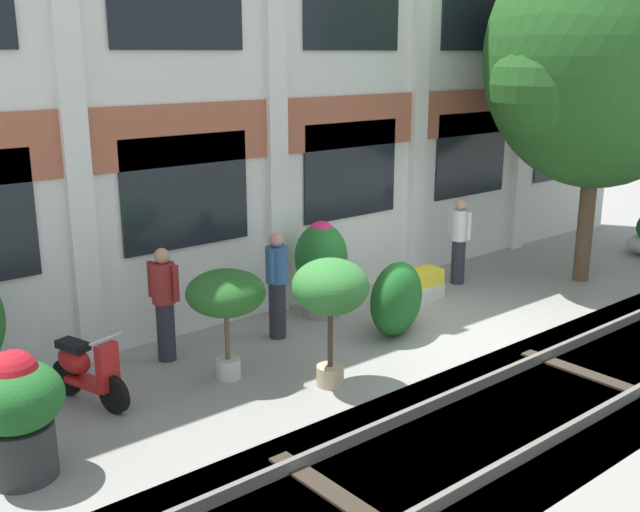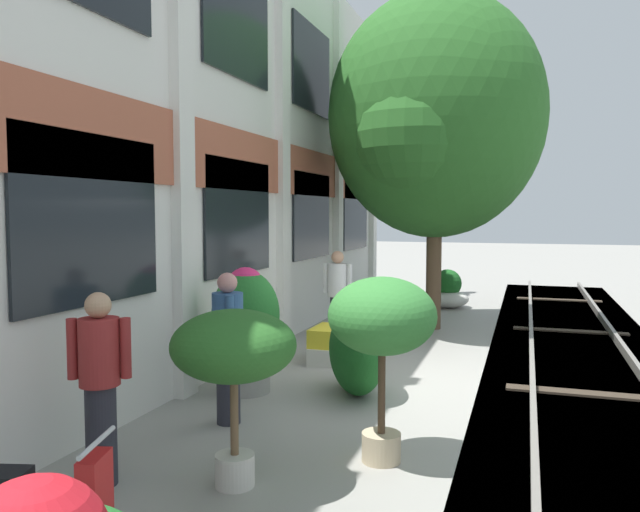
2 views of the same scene
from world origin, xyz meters
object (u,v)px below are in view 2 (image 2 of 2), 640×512
at_px(potted_plant_terracotta_small, 234,351).
at_px(potted_plant_square_trough, 327,345).
at_px(resident_watching_tracks, 228,343).
at_px(broadleaf_tree, 436,121).
at_px(resident_near_plants, 338,294).
at_px(potted_plant_glazed_jar, 246,321).
at_px(topiary_hedge, 357,350).
at_px(resident_by_doorway, 100,382).
at_px(potted_plant_wide_bowl, 447,292).
at_px(potted_plant_low_pan, 382,322).

relative_size(potted_plant_terracotta_small, potted_plant_square_trough, 1.67).
xyz_separation_m(potted_plant_square_trough, resident_watching_tracks, (-3.06, 0.16, 0.64)).
distance_m(broadleaf_tree, resident_near_plants, 4.04).
distance_m(broadleaf_tree, potted_plant_glazed_jar, 6.31).
bearing_deg(potted_plant_square_trough, topiary_hedge, -149.92).
bearing_deg(resident_watching_tracks, topiary_hedge, 23.03).
bearing_deg(resident_near_plants, potted_plant_terracotta_small, -170.36).
height_order(potted_plant_square_trough, resident_near_plants, resident_near_plants).
bearing_deg(resident_by_doorway, resident_watching_tracks, 146.43).
distance_m(potted_plant_glazed_jar, topiary_hedge, 1.47).
height_order(potted_plant_terracotta_small, potted_plant_glazed_jar, potted_plant_glazed_jar).
bearing_deg(resident_near_plants, potted_plant_square_trough, -168.84).
height_order(potted_plant_terracotta_small, potted_plant_wide_bowl, potted_plant_terracotta_small).
distance_m(potted_plant_wide_bowl, resident_watching_tracks, 9.34).
bearing_deg(potted_plant_glazed_jar, resident_watching_tracks, -164.14).
distance_m(resident_by_doorway, resident_watching_tracks, 1.77).
relative_size(potted_plant_glazed_jar, topiary_hedge, 1.20).
xyz_separation_m(potted_plant_wide_bowl, resident_watching_tracks, (-9.24, 1.26, 0.53)).
relative_size(resident_by_doorway, topiary_hedge, 1.23).
xyz_separation_m(broadleaf_tree, topiary_hedge, (-4.81, 0.28, -3.52)).
distance_m(potted_plant_low_pan, resident_by_doorway, 2.52).
bearing_deg(resident_by_doorway, potted_plant_square_trough, 151.15).
bearing_deg(potted_plant_low_pan, resident_near_plants, 21.34).
distance_m(potted_plant_glazed_jar, resident_watching_tracks, 1.20).
xyz_separation_m(resident_near_plants, topiary_hedge, (-2.79, -1.10, -0.32)).
bearing_deg(topiary_hedge, resident_watching_tracks, 145.60).
distance_m(broadleaf_tree, topiary_hedge, 5.97).
relative_size(broadleaf_tree, potted_plant_low_pan, 3.80).
bearing_deg(resident_by_doorway, topiary_hedge, 134.16).
relative_size(broadleaf_tree, potted_plant_square_trough, 7.29).
bearing_deg(topiary_hedge, potted_plant_glazed_jar, 105.40).
relative_size(broadleaf_tree, resident_near_plants, 4.00).
bearing_deg(potted_plant_terracotta_small, resident_watching_tracks, 28.63).
height_order(potted_plant_square_trough, potted_plant_wide_bowl, potted_plant_wide_bowl).
bearing_deg(potted_plant_square_trough, broadleaf_tree, -19.65).
distance_m(potted_plant_square_trough, resident_near_plants, 1.43).
relative_size(potted_plant_square_trough, potted_plant_wide_bowl, 0.88).
distance_m(broadleaf_tree, resident_watching_tracks, 7.23).
height_order(broadleaf_tree, potted_plant_square_trough, broadleaf_tree).
height_order(potted_plant_terracotta_small, resident_watching_tracks, resident_watching_tracks).
bearing_deg(resident_watching_tracks, resident_by_doorway, -133.03).
distance_m(potted_plant_low_pan, potted_plant_terracotta_small, 1.40).
xyz_separation_m(resident_by_doorway, topiary_hedge, (3.27, -1.37, -0.32)).
height_order(potted_plant_low_pan, potted_plant_square_trough, potted_plant_low_pan).
xyz_separation_m(potted_plant_low_pan, potted_plant_wide_bowl, (9.74, 0.57, -0.94)).
relative_size(potted_plant_square_trough, resident_by_doorway, 0.55).
xyz_separation_m(resident_by_doorway, resident_watching_tracks, (1.74, -0.32, 0.01)).
height_order(potted_plant_low_pan, resident_by_doorway, potted_plant_low_pan).
bearing_deg(topiary_hedge, broadleaf_tree, -3.38).
xyz_separation_m(potted_plant_low_pan, topiary_hedge, (2.04, 0.78, -0.74)).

